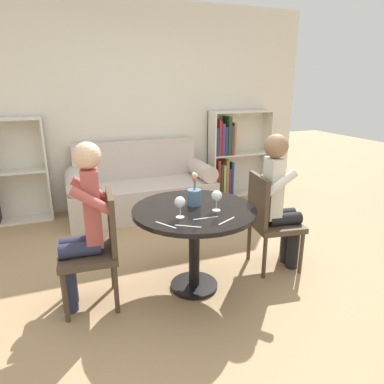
% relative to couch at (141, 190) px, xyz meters
% --- Properties ---
extents(ground_plane, '(16.00, 16.00, 0.00)m').
position_rel_couch_xyz_m(ground_plane, '(0.00, -1.93, -0.31)').
color(ground_plane, tan).
extents(back_wall, '(5.20, 0.05, 2.70)m').
position_rel_couch_xyz_m(back_wall, '(0.00, 0.42, 1.04)').
color(back_wall, silver).
rests_on(back_wall, ground_plane).
extents(round_table, '(0.99, 0.99, 0.72)m').
position_rel_couch_xyz_m(round_table, '(0.00, -1.93, 0.27)').
color(round_table, black).
rests_on(round_table, ground_plane).
extents(couch, '(1.88, 0.80, 0.92)m').
position_rel_couch_xyz_m(couch, '(0.00, 0.00, 0.00)').
color(couch, beige).
rests_on(couch, ground_plane).
extents(bookshelf_right, '(0.96, 0.28, 1.28)m').
position_rel_couch_xyz_m(bookshelf_right, '(1.45, 0.27, 0.31)').
color(bookshelf_right, silver).
rests_on(bookshelf_right, ground_plane).
extents(chair_left, '(0.45, 0.45, 0.90)m').
position_rel_couch_xyz_m(chair_left, '(-0.76, -1.86, 0.18)').
color(chair_left, '#473828').
rests_on(chair_left, ground_plane).
extents(chair_right, '(0.48, 0.48, 0.90)m').
position_rel_couch_xyz_m(chair_right, '(0.76, -1.86, 0.18)').
color(chair_right, '#473828').
rests_on(chair_right, ground_plane).
extents(person_left, '(0.43, 0.36, 1.28)m').
position_rel_couch_xyz_m(person_left, '(-0.85, -1.84, 0.36)').
color(person_left, '#282D47').
rests_on(person_left, ground_plane).
extents(person_right, '(0.45, 0.38, 1.26)m').
position_rel_couch_xyz_m(person_right, '(0.85, -1.88, 0.37)').
color(person_right, black).
rests_on(person_right, ground_plane).
extents(wine_glass_left, '(0.08, 0.08, 0.16)m').
position_rel_couch_xyz_m(wine_glass_left, '(-0.17, -2.07, 0.52)').
color(wine_glass_left, white).
rests_on(wine_glass_left, round_table).
extents(wine_glass_right, '(0.08, 0.08, 0.16)m').
position_rel_couch_xyz_m(wine_glass_right, '(0.14, -2.04, 0.52)').
color(wine_glass_right, white).
rests_on(wine_glass_right, round_table).
extents(flower_vase, '(0.11, 0.11, 0.27)m').
position_rel_couch_xyz_m(flower_vase, '(0.03, -1.86, 0.49)').
color(flower_vase, slate).
rests_on(flower_vase, round_table).
extents(knife_left_setting, '(0.19, 0.02, 0.00)m').
position_rel_couch_xyz_m(knife_left_setting, '(-0.00, -2.16, 0.41)').
color(knife_left_setting, silver).
rests_on(knife_left_setting, round_table).
extents(fork_left_setting, '(0.17, 0.10, 0.00)m').
position_rel_couch_xyz_m(fork_left_setting, '(0.12, -2.26, 0.41)').
color(fork_left_setting, silver).
rests_on(fork_left_setting, round_table).
extents(knife_right_setting, '(0.16, 0.11, 0.00)m').
position_rel_couch_xyz_m(knife_right_setting, '(-0.17, -2.25, 0.41)').
color(knife_right_setting, silver).
rests_on(knife_right_setting, round_table).
extents(fork_right_setting, '(0.11, 0.17, 0.00)m').
position_rel_couch_xyz_m(fork_right_setting, '(-0.31, -2.17, 0.41)').
color(fork_right_setting, silver).
rests_on(fork_right_setting, round_table).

